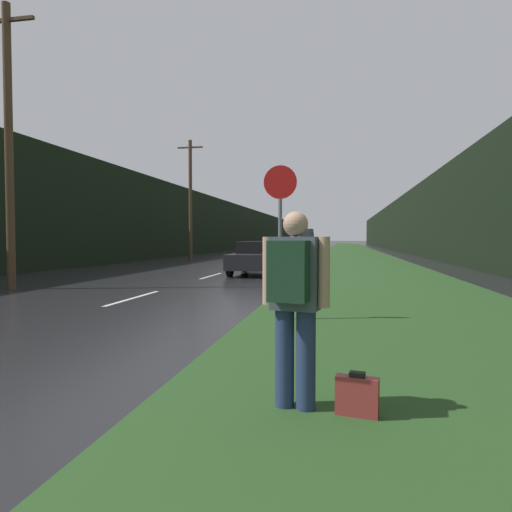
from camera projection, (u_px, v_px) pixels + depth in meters
name	position (u px, v px, depth m)	size (l,w,h in m)	color
grass_verge	(356.00, 255.00, 41.02)	(6.00, 240.00, 0.02)	#26471E
lane_stripe_b	(134.00, 298.00, 11.59)	(0.12, 3.00, 0.01)	silver
lane_stripe_c	(211.00, 276.00, 18.46)	(0.12, 3.00, 0.01)	silver
lane_stripe_d	(247.00, 266.00, 25.34)	(0.12, 3.00, 0.01)	silver
lane_stripe_e	(267.00, 260.00, 32.21)	(0.12, 3.00, 0.01)	silver
treeline_far_side	(216.00, 226.00, 53.67)	(2.00, 140.00, 6.02)	black
treeline_near_side	(410.00, 224.00, 49.61)	(2.00, 140.00, 6.11)	black
utility_pole_near	(9.00, 143.00, 13.45)	(1.80, 0.24, 8.40)	#4C3823
utility_pole_far	(190.00, 199.00, 31.60)	(1.80, 0.24, 8.30)	#4C3823
stop_sign	(280.00, 228.00, 8.37)	(0.61, 0.07, 2.85)	slate
hitchhiker_with_backpack	(294.00, 297.00, 3.96)	(0.60, 0.47, 1.75)	navy
suitcase	(357.00, 397.00, 3.84)	(0.37, 0.18, 0.39)	#9E3333
car_passing_near	(258.00, 258.00, 19.31)	(1.98, 4.42, 1.39)	black
car_passing_far	(288.00, 251.00, 29.96)	(1.97, 4.60, 1.39)	black
delivery_truck	(307.00, 237.00, 91.70)	(2.41, 8.93, 3.40)	black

